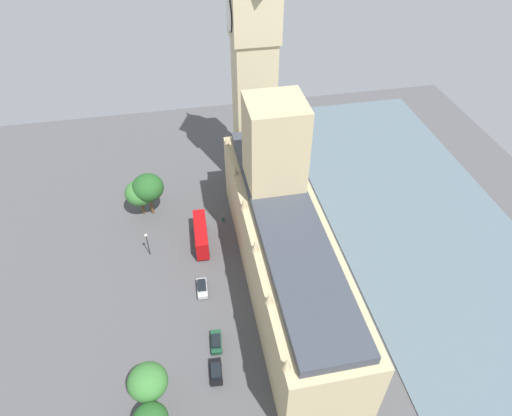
% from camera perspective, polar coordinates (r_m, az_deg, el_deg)
% --- Properties ---
extents(ground_plane, '(139.97, 139.97, 0.00)m').
position_cam_1_polar(ground_plane, '(86.15, 2.15, -9.53)').
color(ground_plane, '#4C4C4F').
extents(river_thames, '(39.31, 125.98, 0.25)m').
position_cam_1_polar(river_thames, '(98.02, 22.84, -5.65)').
color(river_thames, slate).
rests_on(river_thames, ground).
extents(parliament_building, '(13.75, 56.38, 32.55)m').
position_cam_1_polar(parliament_building, '(80.42, 3.40, -3.79)').
color(parliament_building, tan).
rests_on(parliament_building, ground).
extents(clock_tower, '(9.40, 9.40, 58.39)m').
position_cam_1_polar(clock_tower, '(94.25, -0.27, 18.65)').
color(clock_tower, '#CCBA8E').
rests_on(clock_tower, ground).
extents(double_decker_bus_kerbside, '(2.94, 10.58, 4.75)m').
position_cam_1_polar(double_decker_bus_kerbside, '(91.78, -7.03, -3.35)').
color(double_decker_bus_kerbside, '#B20C0F').
rests_on(double_decker_bus_kerbside, ground).
extents(car_silver_under_trees, '(2.04, 4.49, 1.74)m').
position_cam_1_polar(car_silver_under_trees, '(84.87, -6.89, -10.04)').
color(car_silver_under_trees, '#B7B7BC').
rests_on(car_silver_under_trees, ground).
extents(car_dark_green_trailing, '(2.08, 4.47, 1.74)m').
position_cam_1_polar(car_dark_green_trailing, '(78.07, -5.10, -16.63)').
color(car_dark_green_trailing, '#19472D').
rests_on(car_dark_green_trailing, ground).
extents(car_black_leading, '(2.14, 4.54, 1.74)m').
position_cam_1_polar(car_black_leading, '(75.42, -5.13, -20.05)').
color(car_black_leading, black).
rests_on(car_black_leading, ground).
extents(pedestrian_far_end, '(0.60, 0.66, 1.57)m').
position_cam_1_polar(pedestrian_far_end, '(97.56, -4.22, -1.35)').
color(pedestrian_far_end, '#336B60').
rests_on(pedestrian_far_end, ground).
extents(plane_tree_near_tower, '(5.75, 5.75, 9.09)m').
position_cam_1_polar(plane_tree_near_tower, '(69.65, -13.63, -20.75)').
color(plane_tree_near_tower, brown).
rests_on(plane_tree_near_tower, ground).
extents(plane_tree_corner, '(6.73, 6.73, 10.19)m').
position_cam_1_polar(plane_tree_corner, '(97.64, -13.62, 2.55)').
color(plane_tree_corner, brown).
rests_on(plane_tree_corner, ground).
extents(plane_tree_opposite_hall, '(6.26, 6.26, 8.60)m').
position_cam_1_polar(plane_tree_opposite_hall, '(98.88, -14.63, 1.87)').
color(plane_tree_opposite_hall, brown).
rests_on(plane_tree_opposite_hall, ground).
extents(street_lamp_by_river_gate, '(0.56, 0.56, 6.74)m').
position_cam_1_polar(street_lamp_by_river_gate, '(72.50, -13.63, -19.85)').
color(street_lamp_by_river_gate, black).
rests_on(street_lamp_by_river_gate, ground).
extents(street_lamp_slot_10, '(0.56, 0.56, 5.72)m').
position_cam_1_polar(street_lamp_slot_10, '(90.52, -13.73, -4.02)').
color(street_lamp_slot_10, black).
rests_on(street_lamp_slot_10, ground).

